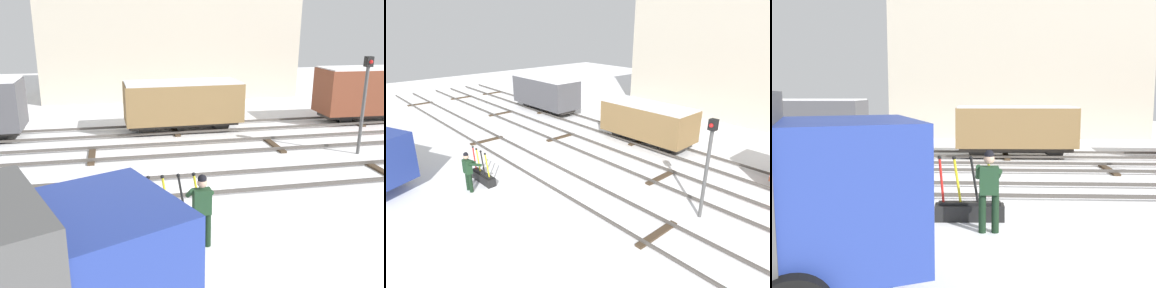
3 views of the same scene
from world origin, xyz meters
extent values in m
plane|color=white|center=(0.00, 0.00, 0.00)|extent=(60.00, 60.00, 0.00)
cube|color=#4C4742|center=(0.00, -0.72, 0.13)|extent=(44.00, 0.07, 0.10)
cube|color=#4C4742|center=(0.00, 0.72, 0.13)|extent=(44.00, 0.07, 0.10)
cube|color=#423323|center=(-5.87, 0.00, 0.04)|extent=(0.24, 1.94, 0.08)
cube|color=#4C4742|center=(0.00, 2.81, 0.13)|extent=(44.00, 0.07, 0.10)
cube|color=#4C4742|center=(0.00, 4.25, 0.13)|extent=(44.00, 0.07, 0.10)
cube|color=#423323|center=(-3.52, 3.53, 0.04)|extent=(0.24, 1.94, 0.08)
cube|color=#423323|center=(3.52, 3.53, 0.04)|extent=(0.24, 1.94, 0.08)
cube|color=#4C4742|center=(0.00, 5.83, 0.13)|extent=(44.00, 0.07, 0.10)
cube|color=#4C4742|center=(0.00, 7.27, 0.13)|extent=(44.00, 0.07, 0.10)
cube|color=#423323|center=(-8.80, 6.55, 0.04)|extent=(0.24, 1.94, 0.08)
cube|color=#423323|center=(0.00, 6.55, 0.04)|extent=(0.24, 1.94, 0.08)
cube|color=black|center=(-1.33, -2.45, 0.18)|extent=(1.53, 0.42, 0.36)
cube|color=black|center=(-1.33, -2.45, 0.39)|extent=(1.37, 0.25, 0.06)
cylinder|color=red|center=(-1.94, -2.48, 0.88)|extent=(0.14, 0.06, 1.05)
sphere|color=black|center=(-1.98, -2.48, 1.41)|extent=(0.09, 0.09, 0.09)
cylinder|color=yellow|center=(-1.59, -2.46, 0.88)|extent=(0.21, 0.06, 1.05)
sphere|color=black|center=(-1.67, -2.47, 1.40)|extent=(0.09, 0.09, 0.09)
cylinder|color=black|center=(-1.22, -2.45, 0.88)|extent=(0.22, 0.06, 1.05)
sphere|color=black|center=(-1.30, -2.45, 1.40)|extent=(0.09, 0.09, 0.09)
cylinder|color=yellow|center=(-0.85, -2.44, 0.88)|extent=(0.24, 0.07, 1.04)
sphere|color=black|center=(-0.94, -2.44, 1.39)|extent=(0.09, 0.09, 0.09)
cylinder|color=black|center=(-1.05, -3.24, 0.40)|extent=(0.15, 0.15, 0.79)
cylinder|color=black|center=(-0.79, -3.23, 0.40)|extent=(0.15, 0.15, 0.79)
cube|color=#1E3D23|center=(-0.92, -3.23, 1.07)|extent=(0.39, 0.25, 0.56)
sphere|color=tan|center=(-0.92, -3.23, 1.50)|extent=(0.21, 0.21, 0.21)
sphere|color=black|center=(-0.92, -3.23, 1.59)|extent=(0.19, 0.19, 0.19)
cylinder|color=#1E3D23|center=(-1.14, -3.02, 1.20)|extent=(0.13, 0.50, 0.38)
cylinder|color=#1E3D23|center=(-0.72, -2.98, 1.15)|extent=(0.13, 0.53, 0.31)
cube|color=navy|center=(-2.90, -5.95, 1.50)|extent=(2.57, 2.67, 1.90)
cube|color=black|center=(-2.07, -5.60, 1.83)|extent=(0.73, 1.66, 0.76)
cylinder|color=black|center=(-3.93, -5.17, 0.45)|extent=(0.93, 0.58, 0.90)
cube|color=beige|center=(1.18, 16.73, 4.73)|extent=(15.87, 6.23, 9.46)
cube|color=#2D2B28|center=(0.37, 6.55, 0.40)|extent=(4.87, 1.39, 0.20)
cube|color=olive|center=(0.37, 6.55, 1.33)|extent=(5.14, 2.24, 1.66)
cube|color=silver|center=(0.37, 6.55, 2.19)|extent=(5.04, 2.15, 0.06)
cylinder|color=black|center=(-1.28, 5.92, 0.35)|extent=(0.70, 0.12, 0.70)
cylinder|color=black|center=(-1.30, 7.09, 0.35)|extent=(0.70, 0.12, 0.70)
cylinder|color=black|center=(2.03, 6.00, 0.35)|extent=(0.70, 0.12, 0.70)
cylinder|color=black|center=(2.01, 7.17, 0.35)|extent=(0.70, 0.12, 0.70)
cube|color=#2D2B28|center=(-9.09, 6.55, 0.40)|extent=(5.27, 1.39, 0.20)
cube|color=#4C4C51|center=(-9.09, 6.55, 1.48)|extent=(5.57, 2.25, 1.97)
cube|color=white|center=(-9.09, 6.55, 2.50)|extent=(5.45, 2.17, 0.06)
cylinder|color=black|center=(-7.28, 5.99, 0.35)|extent=(0.70, 0.11, 0.70)
cylinder|color=black|center=(-7.31, 7.17, 0.35)|extent=(0.70, 0.11, 0.70)
camera|label=1|loc=(-2.66, -10.95, 4.74)|focal=38.06mm
camera|label=2|loc=(10.86, -7.79, 6.49)|focal=30.86mm
camera|label=3|loc=(-1.06, -11.22, 2.80)|focal=38.34mm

